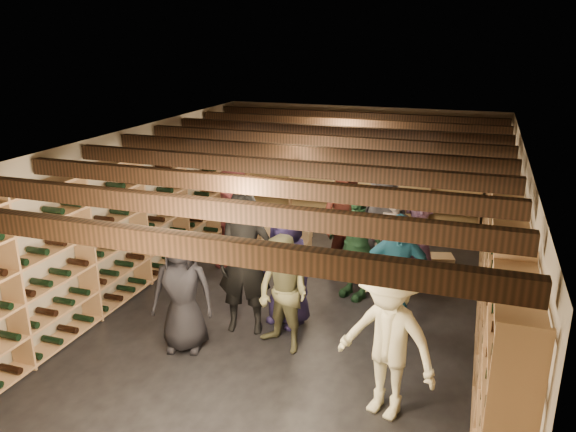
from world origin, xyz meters
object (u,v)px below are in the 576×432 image
(person_1, at_px, (245,262))
(person_12, at_px, (382,226))
(person_10, at_px, (356,244))
(crate_stack_right, at_px, (297,234))
(person_2, at_px, (283,294))
(person_11, at_px, (418,240))
(person_0, at_px, (182,291))
(crate_loose, at_px, (438,260))
(person_3, at_px, (387,340))
(person_7, at_px, (394,247))
(person_4, at_px, (396,274))
(person_5, at_px, (233,220))
(crate_stack_left, at_px, (257,233))
(person_8, at_px, (346,224))
(person_6, at_px, (287,266))

(person_1, height_order, person_12, person_1)
(person_1, bearing_deg, person_10, 40.31)
(person_12, bearing_deg, person_1, -144.34)
(crate_stack_right, xyz_separation_m, person_1, (0.29, -3.07, 0.70))
(person_2, bearing_deg, person_11, 84.63)
(person_0, relative_size, person_1, 0.81)
(person_10, bearing_deg, person_12, 92.54)
(crate_loose, xyz_separation_m, person_12, (-0.82, -0.96, 0.83))
(person_3, height_order, person_7, person_3)
(person_10, xyz_separation_m, person_11, (0.82, 0.66, -0.06))
(person_3, xyz_separation_m, person_12, (-0.62, 3.24, 0.07))
(person_1, bearing_deg, person_7, 31.28)
(person_0, distance_m, person_4, 2.70)
(person_4, distance_m, person_10, 1.11)
(person_0, distance_m, person_5, 2.47)
(person_0, xyz_separation_m, person_5, (-0.42, 2.43, 0.10))
(crate_loose, bearing_deg, person_10, -124.00)
(crate_stack_right, xyz_separation_m, person_11, (2.24, -0.97, 0.50))
(person_7, bearing_deg, person_3, -71.40)
(crate_stack_left, bearing_deg, person_2, -62.40)
(person_7, bearing_deg, crate_stack_right, 153.40)
(person_2, distance_m, person_7, 2.12)
(person_8, xyz_separation_m, person_12, (0.52, 0.17, -0.03))
(person_1, relative_size, person_6, 1.17)
(person_2, height_order, person_5, person_5)
(crate_loose, xyz_separation_m, person_2, (-1.59, -3.35, 0.66))
(person_5, bearing_deg, crate_stack_left, 109.85)
(person_1, height_order, person_8, person_1)
(person_4, relative_size, person_11, 1.07)
(crate_loose, height_order, person_10, person_10)
(crate_loose, distance_m, person_7, 1.76)
(crate_loose, bearing_deg, person_6, -123.44)
(crate_loose, relative_size, person_7, 0.31)
(person_0, xyz_separation_m, person_11, (2.49, 2.77, -0.01))
(crate_loose, relative_size, person_11, 0.33)
(person_4, bearing_deg, person_3, -94.78)
(person_6, height_order, person_12, person_12)
(crate_stack_right, relative_size, person_4, 0.32)
(crate_stack_left, distance_m, person_11, 2.96)
(person_2, xyz_separation_m, person_6, (-0.18, 0.66, 0.08))
(person_3, bearing_deg, person_5, 156.41)
(crate_stack_right, height_order, person_11, person_11)
(crate_loose, distance_m, person_5, 3.53)
(crate_stack_left, bearing_deg, person_1, -70.93)
(person_1, distance_m, person_4, 1.94)
(person_7, distance_m, person_10, 0.55)
(person_6, xyz_separation_m, person_10, (0.69, 1.07, 0.00))
(person_1, xyz_separation_m, person_12, (1.40, 2.10, -0.04))
(person_0, height_order, person_4, person_4)
(person_1, xyz_separation_m, person_2, (0.63, -0.29, -0.21))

